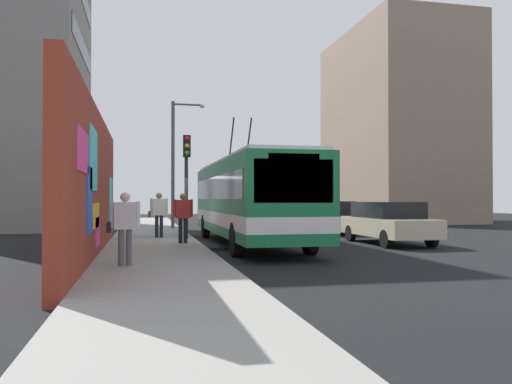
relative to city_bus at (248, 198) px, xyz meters
name	(u,v)px	position (x,y,z in m)	size (l,w,h in m)	color
ground_plane	(197,244)	(0.71, 1.80, -1.73)	(80.00, 80.00, 0.00)	black
sidewalk_slab	(154,243)	(0.71, 3.40, -1.65)	(48.00, 3.20, 0.15)	gray
graffiti_wall	(94,186)	(-3.40, 5.15, 0.34)	(13.80, 0.32, 4.14)	maroon
building_far_left	(17,67)	(13.73, 11.00, 7.67)	(11.12, 7.28, 18.80)	gray
building_far_right	(395,127)	(17.92, -15.20, 5.53)	(12.79, 7.57, 14.51)	gray
city_bus	(248,198)	(0.00, 0.00, 0.00)	(11.83, 2.54, 4.87)	#19723F
parked_car_champagne	(388,222)	(-0.75, -5.20, -0.89)	(4.70, 1.94, 1.58)	#C6B793
parked_car_black	(329,216)	(5.50, -5.20, -0.89)	(4.54, 1.93, 1.58)	black
parked_car_white	(294,213)	(11.56, -5.20, -0.90)	(4.16, 1.84, 1.58)	white
pedestrian_midblock	(159,211)	(2.33, 3.17, -0.52)	(0.24, 0.78, 1.79)	#1E1E2D
pedestrian_at_curb	(183,213)	(-0.46, 2.43, -0.54)	(0.23, 0.69, 1.75)	#1E1E2D
pedestrian_near_wall	(125,223)	(-6.36, 4.21, -0.58)	(0.23, 0.75, 1.69)	#595960
traffic_light	(187,169)	(1.41, 2.15, 1.14)	(0.49, 0.28, 4.02)	#2D382D
street_lamp	(177,155)	(8.85, 2.06, 2.27)	(0.44, 1.77, 6.70)	#4C4C51
curbside_puddle	(222,249)	(-1.48, 1.20, -1.73)	(1.35, 1.35, 0.00)	black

